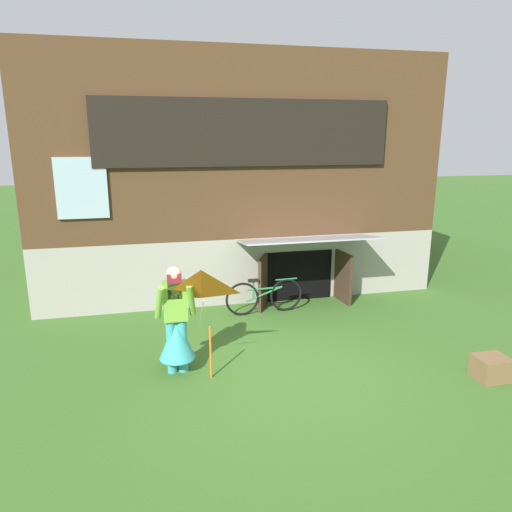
% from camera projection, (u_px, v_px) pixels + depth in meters
% --- Properties ---
extents(ground_plane, '(60.00, 60.00, 0.00)m').
position_uv_depth(ground_plane, '(289.00, 371.00, 6.95)').
color(ground_plane, '#386023').
extents(log_house, '(8.31, 6.34, 4.99)m').
position_uv_depth(log_house, '(225.00, 172.00, 11.63)').
color(log_house, '#9E998E').
rests_on(log_house, ground_plane).
extents(person, '(0.61, 0.52, 1.61)m').
position_uv_depth(person, '(176.00, 329.00, 6.79)').
color(person, teal).
rests_on(person, ground_plane).
extents(kite, '(0.86, 0.82, 1.59)m').
position_uv_depth(kite, '(202.00, 298.00, 6.23)').
color(kite, orange).
rests_on(kite, ground_plane).
extents(bicycle_green, '(1.55, 0.13, 0.71)m').
position_uv_depth(bicycle_green, '(264.00, 296.00, 9.16)').
color(bicycle_green, black).
rests_on(bicycle_green, ground_plane).
extents(wooden_crate, '(0.45, 0.39, 0.34)m').
position_uv_depth(wooden_crate, '(491.00, 368.00, 6.70)').
color(wooden_crate, brown).
rests_on(wooden_crate, ground_plane).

